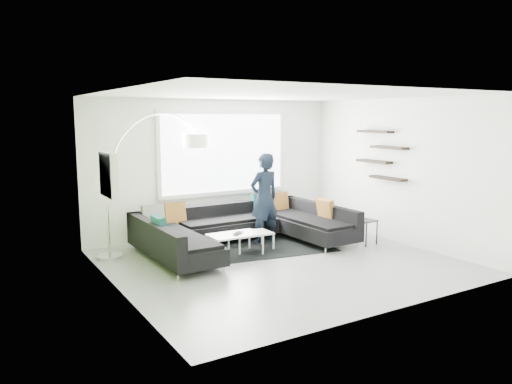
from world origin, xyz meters
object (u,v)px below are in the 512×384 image
Objects in this scene: sectional_sofa at (246,230)px; arc_lamp at (106,187)px; side_table at (365,232)px; coffee_table at (243,242)px; person at (264,198)px; laptop at (240,234)px.

arc_lamp is at bearing 162.64° from sectional_sofa.
sectional_sofa is 7.93× the size of side_table.
sectional_sofa is 0.33m from coffee_table.
side_table is at bearing -24.50° from sectional_sofa.
person is at bearing -23.06° from arc_lamp.
arc_lamp reaches higher than sectional_sofa.
person is (2.91, -0.44, -0.38)m from arc_lamp.
side_table reaches higher than coffee_table.
side_table is at bearing 138.65° from person.
coffee_table is at bearing -37.00° from arc_lamp.
person reaches higher than laptop.
arc_lamp reaches higher than coffee_table.
coffee_table is at bearing -130.54° from sectional_sofa.
side_table is (2.32, -0.69, 0.05)m from coffee_table.
coffee_table is 1.11m from person.
coffee_table is 2.42m from side_table.
side_table is 0.27× the size of person.
coffee_table is 2.47× the size of side_table.
coffee_table is 0.47× the size of arc_lamp.
person is 1.17m from laptop.
coffee_table is 0.29m from laptop.
sectional_sofa is at bearing 156.81° from side_table.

